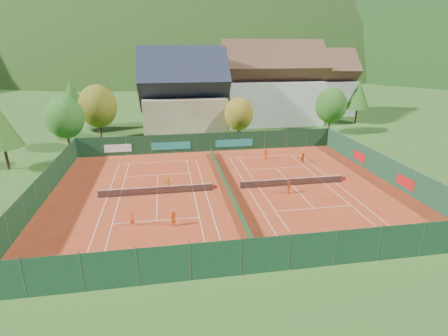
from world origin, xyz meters
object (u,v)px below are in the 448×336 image
player_right_near (289,187)px  ball_hopper (373,231)px  hotel_block_b (317,87)px  player_right_far_a (265,154)px  player_left_far (168,182)px  player_left_mid (173,219)px  chalet (184,98)px  player_left_near (132,220)px  player_right_far_b (303,158)px  hotel_block_a (271,88)px

player_right_near → ball_hopper: bearing=-126.9°
hotel_block_b → player_right_far_a: (-22.37, -33.55, -5.83)m
ball_hopper → player_left_far: size_ratio=0.54×
player_right_near → player_left_mid: bearing=144.8°
chalet → player_right_far_a: size_ratio=10.29×
chalet → player_left_far: chalet is taller
ball_hopper → player_left_mid: (-17.11, 4.82, 0.22)m
player_left_near → player_right_far_b: bearing=38.4°
player_left_mid → player_right_far_a: size_ratio=0.99×
player_left_near → player_right_far_a: player_right_far_a is taller
ball_hopper → player_left_far: bearing=140.5°
ball_hopper → player_right_far_b: (1.70, 20.55, 0.22)m
hotel_block_a → player_right_far_a: hotel_block_a is taller
hotel_block_a → player_left_far: size_ratio=14.70×
hotel_block_b → player_right_far_b: size_ratio=11.09×
chalet → player_left_mid: (-3.42, -37.83, -5.84)m
ball_hopper → player_left_near: size_ratio=0.60×
player_right_near → hotel_block_b: bearing=5.3°
ball_hopper → player_left_mid: player_left_mid is taller
player_left_far → player_right_near: 14.00m
player_left_mid → player_left_near: bearing=-164.4°
hotel_block_b → player_left_near: (-40.20, -51.13, -5.95)m
ball_hopper → player_right_far_b: size_ratio=0.51×
player_left_far → player_right_near: bearing=166.1°
hotel_block_b → player_left_mid: 63.62m
hotel_block_a → player_left_near: 50.91m
chalet → player_right_far_a: 23.01m
ball_hopper → player_right_far_a: 23.30m
player_left_near → player_right_far_b: size_ratio=0.86×
player_left_near → player_left_far: player_left_far is taller
hotel_block_b → player_left_far: size_ratio=11.76×
ball_hopper → player_right_near: player_right_near is taller
chalet → player_left_mid: 38.43m
chalet → player_left_far: size_ratio=11.03×
hotel_block_b → player_right_far_b: (-17.60, -36.10, -5.84)m
player_right_far_b → player_right_far_a: bearing=-72.4°
player_left_near → player_right_far_b: 27.14m
player_right_far_a → player_right_far_b: size_ratio=1.01×
player_left_near → player_right_far_a: bearing=49.3°
player_left_far → player_right_far_b: size_ratio=0.94×
player_left_near → player_left_far: 9.49m
player_right_far_b → player_left_mid: bearing=-4.4°
player_right_far_b → hotel_block_b: bearing=-160.3°
hotel_block_b → ball_hopper: hotel_block_b is taller
player_left_far → player_right_far_b: (19.12, 6.20, 0.04)m
chalet → player_right_far_a: (10.63, -19.55, -5.84)m
chalet → hotel_block_b: size_ratio=0.94×
player_left_near → player_right_far_a: (17.83, 17.57, 0.12)m
player_left_near → player_right_far_b: player_right_far_b is taller
hotel_block_b → player_right_far_a: 40.75m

